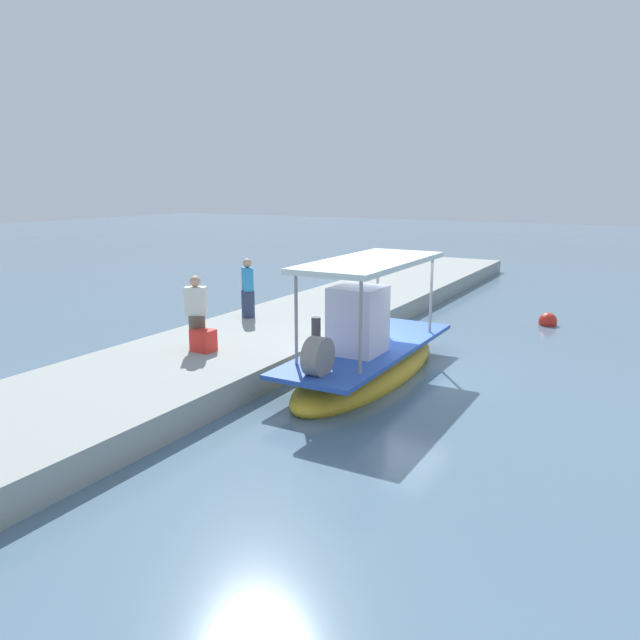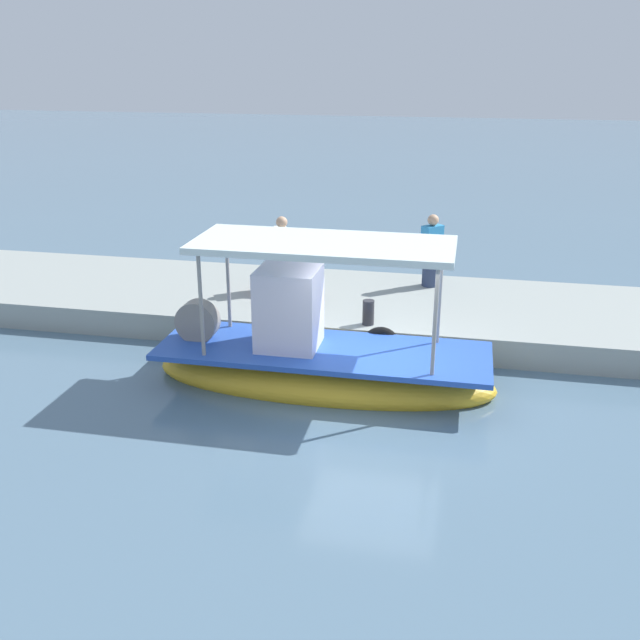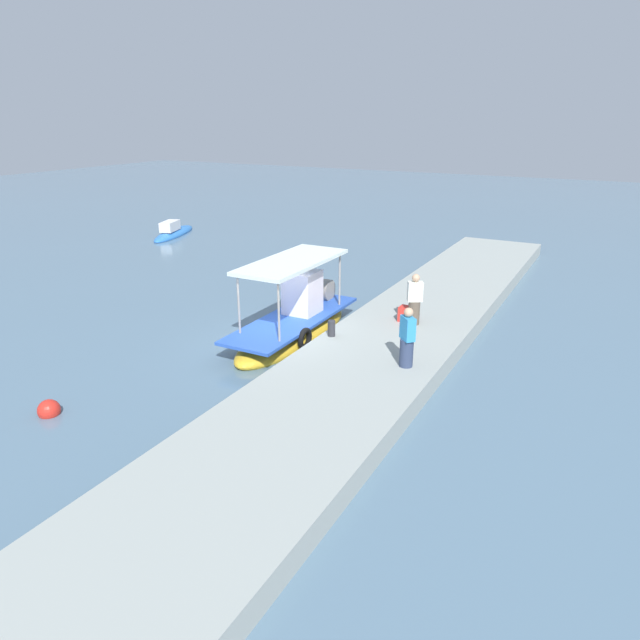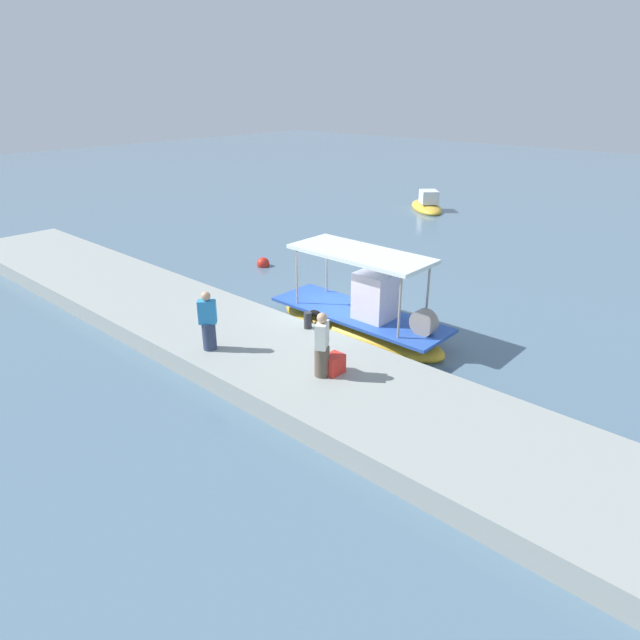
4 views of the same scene
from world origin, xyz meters
TOP-DOWN VIEW (x-y plane):
  - ground_plane at (0.00, 0.00)m, footprint 120.00×120.00m
  - dock_quay at (0.00, -3.68)m, footprint 36.00×4.16m
  - main_fishing_boat at (1.11, -0.20)m, footprint 6.37×2.08m
  - fisherman_near_bollard at (-0.65, -4.86)m, footprint 0.54×0.54m
  - fisherman_by_crate at (2.73, -3.88)m, footprint 0.53×0.56m
  - mooring_bollard at (0.43, -1.96)m, footprint 0.24×0.24m
  - cargo_crate at (2.87, -3.59)m, footprint 0.42×0.52m
  - marker_buoy at (-6.57, 2.57)m, footprint 0.57×0.57m
  - moored_boat_mid at (-7.58, 17.80)m, footprint 4.16×4.15m

SIDE VIEW (x-z plane):
  - ground_plane at x=0.00m, z-range 0.00..0.00m
  - marker_buoy at x=-6.57m, z-range -0.17..0.40m
  - moored_boat_mid at x=-7.58m, z-range -0.52..1.01m
  - dock_quay at x=0.00m, z-range 0.00..0.59m
  - main_fishing_boat at x=1.11m, z-range -1.05..2.04m
  - cargo_crate at x=2.87m, z-range 0.59..1.10m
  - mooring_bollard at x=0.43m, z-range 0.59..1.10m
  - fisherman_near_bollard at x=-0.65m, z-range 0.51..2.23m
  - fisherman_by_crate at x=2.73m, z-range 0.51..2.25m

